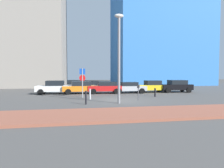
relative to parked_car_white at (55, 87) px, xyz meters
name	(u,v)px	position (x,y,z in m)	size (l,w,h in m)	color
ground_plane	(121,100)	(6.39, -6.51, -0.79)	(120.00, 120.00, 0.00)	#4C4947
sidewalk_brick	(144,113)	(6.39, -12.57, -0.72)	(40.00, 3.51, 0.14)	#93513D
parked_car_white	(55,87)	(0.00, 0.00, 0.00)	(4.18, 2.10, 1.55)	white
parked_car_orange	(80,87)	(2.90, -0.16, -0.02)	(4.13, 2.24, 1.44)	orange
parked_car_red	(105,87)	(5.83, -0.33, -0.05)	(4.01, 2.10, 1.39)	red
parked_car_silver	(129,87)	(8.74, -0.44, -0.08)	(4.11, 2.20, 1.33)	#B7BABF
parked_car_yellow	(152,86)	(11.77, -0.01, -0.02)	(4.10, 2.07, 1.50)	gold
parked_car_black	(176,86)	(14.92, -0.33, 0.01)	(4.02, 2.16, 1.54)	black
parking_sign_post	(82,79)	(3.07, -4.12, 1.01)	(0.60, 0.10, 2.85)	gray
parking_meter	(138,90)	(7.86, -6.84, 0.09)	(0.18, 0.14, 1.35)	#4C4C51
street_lamp	(119,51)	(5.82, -8.28, 3.29)	(0.70, 0.36, 6.91)	gray
traffic_bollard_near	(86,98)	(3.25, -8.42, -0.26)	(0.13, 0.13, 1.05)	black
traffic_bollard_mid	(155,92)	(10.34, -4.60, -0.35)	(0.17, 0.17, 0.87)	black
traffic_bollard_far	(90,94)	(3.72, -5.54, -0.30)	(0.15, 0.15, 0.97)	#B7B7BC
building_colorful_midrise	(159,16)	(20.32, 17.81, 14.38)	(19.51, 13.82, 30.33)	#3372BF
building_under_construction	(24,24)	(-7.47, 16.38, 11.07)	(15.01, 14.38, 23.71)	gray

